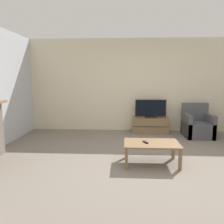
{
  "coord_description": "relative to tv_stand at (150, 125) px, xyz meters",
  "views": [
    {
      "loc": [
        -0.59,
        -3.9,
        1.57
      ],
      "look_at": [
        -0.84,
        0.7,
        0.85
      ],
      "focal_mm": 35.0,
      "sensor_mm": 36.0,
      "label": 1
    }
  ],
  "objects": [
    {
      "name": "remote",
      "position": [
        -0.37,
        -2.35,
        0.19
      ],
      "size": [
        0.1,
        0.15,
        0.02
      ],
      "rotation": [
        0.0,
        0.0,
        0.41
      ],
      "color": "black",
      "rests_on": "coffee_table"
    },
    {
      "name": "wall_back",
      "position": [
        -0.18,
        0.29,
        1.13
      ],
      "size": [
        12.0,
        0.06,
        2.7
      ],
      "color": "beige",
      "rests_on": "ground"
    },
    {
      "name": "tv_stand",
      "position": [
        0.0,
        0.0,
        0.0
      ],
      "size": [
        1.02,
        0.45,
        0.44
      ],
      "color": "brown",
      "rests_on": "ground"
    },
    {
      "name": "coffee_table",
      "position": [
        -0.25,
        -2.34,
        0.13
      ],
      "size": [
        1.0,
        0.61,
        0.4
      ],
      "color": "brown",
      "rests_on": "ground"
    },
    {
      "name": "ground_plane",
      "position": [
        -0.18,
        -2.32,
        -0.22
      ],
      "size": [
        24.0,
        24.0,
        0.0
      ],
      "primitive_type": "plane",
      "color": "slate"
    },
    {
      "name": "tv",
      "position": [
        -0.0,
        -0.0,
        0.46
      ],
      "size": [
        0.87,
        0.18,
        0.52
      ],
      "color": "black",
      "rests_on": "tv_stand"
    },
    {
      "name": "armchair",
      "position": [
        1.22,
        -0.34,
        0.07
      ],
      "size": [
        0.7,
        0.76,
        0.88
      ],
      "color": "#4C4C51",
      "rests_on": "ground"
    }
  ]
}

